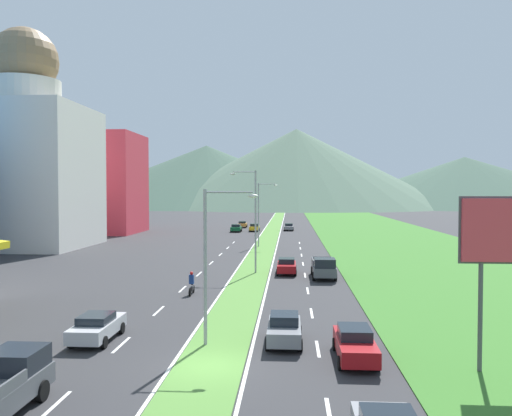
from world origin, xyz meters
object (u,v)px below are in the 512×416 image
at_px(car_5, 254,227).
at_px(motorcycle_rider, 192,285).
at_px(car_6, 355,343).
at_px(car_1, 97,327).
at_px(car_3, 236,228).
at_px(street_lamp_far, 261,210).
at_px(street_lamp_near, 212,255).
at_px(car_0, 284,329).
at_px(car_2, 243,224).
at_px(car_4, 287,266).
at_px(street_lamp_mid, 253,215).
at_px(car_8, 289,227).
at_px(pickup_truck_1, 324,268).

height_order(car_5, motorcycle_rider, motorcycle_rider).
distance_m(car_6, motorcycle_rider, 18.31).
relative_size(car_1, car_3, 1.06).
height_order(street_lamp_far, motorcycle_rider, street_lamp_far).
distance_m(street_lamp_near, car_5, 76.46).
distance_m(car_3, car_6, 77.59).
height_order(car_0, car_2, car_0).
height_order(street_lamp_far, car_4, street_lamp_far).
bearing_deg(car_6, street_lamp_far, -171.57).
bearing_deg(car_4, car_5, -172.67).
xyz_separation_m(car_1, car_4, (9.98, 23.27, 0.01)).
relative_size(street_lamp_far, motorcycle_rider, 4.58).
bearing_deg(street_lamp_far, car_5, 95.71).
bearing_deg(street_lamp_mid, car_5, 93.80).
relative_size(street_lamp_near, car_6, 1.76).
bearing_deg(car_5, street_lamp_mid, -176.20).
bearing_deg(street_lamp_far, car_1, -97.35).
distance_m(street_lamp_far, car_0, 47.41).
relative_size(street_lamp_far, car_0, 2.25).
height_order(car_8, motorcycle_rider, motorcycle_rider).
xyz_separation_m(car_3, car_4, (10.22, -50.81, -0.01)).
xyz_separation_m(street_lamp_far, car_0, (3.95, -47.04, -4.48)).
bearing_deg(car_4, car_6, 7.65).
height_order(car_0, car_5, car_0).
bearing_deg(car_1, car_6, -99.73).
bearing_deg(car_8, car_4, -0.06).
height_order(street_lamp_mid, motorcycle_rider, street_lamp_mid).
relative_size(street_lamp_far, car_8, 2.10).
bearing_deg(car_0, car_3, -172.09).
height_order(street_lamp_far, car_3, street_lamp_far).
xyz_separation_m(street_lamp_mid, car_6, (6.70, -25.64, -4.90)).
xyz_separation_m(street_lamp_near, car_5, (-3.06, 76.30, -3.96)).
bearing_deg(car_3, car_5, -63.40).
height_order(car_0, car_4, car_0).
relative_size(car_0, car_8, 0.93).
bearing_deg(car_6, car_2, -171.31).
xyz_separation_m(car_2, car_6, (13.53, -88.47, 0.06)).
xyz_separation_m(street_lamp_near, car_6, (7.13, -1.82, -3.94)).
height_order(car_2, motorcycle_rider, motorcycle_rider).
distance_m(car_0, car_3, 74.66).
distance_m(street_lamp_mid, car_4, 5.91).
relative_size(street_lamp_near, street_lamp_mid, 0.81).
xyz_separation_m(street_lamp_mid, street_lamp_far, (-0.63, 23.83, -0.42)).
bearing_deg(car_6, car_8, -177.61).
bearing_deg(car_4, street_lamp_near, -8.85).
relative_size(car_4, pickup_truck_1, 0.80).
bearing_deg(car_1, car_5, -2.43).
relative_size(car_3, car_8, 0.96).
height_order(car_5, car_8, car_5).
bearing_deg(street_lamp_near, car_3, 95.00).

